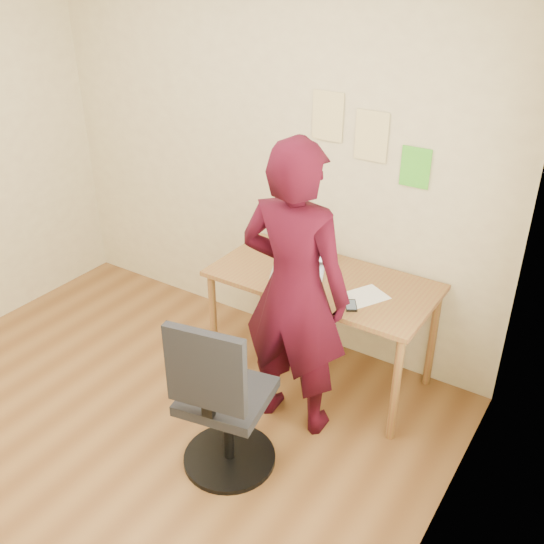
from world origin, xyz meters
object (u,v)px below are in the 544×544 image
Objects in this scene: office_chair at (222,408)px; person at (295,292)px; phone at (351,305)px; desk at (322,290)px; laptop at (299,263)px.

person is at bearing 69.72° from office_chair.
phone is 0.14× the size of office_chair.
desk is at bearing 113.47° from phone.
desk is at bearing -85.87° from person.
person is at bearing -81.80° from desk.
office_chair is at bearing 76.65° from person.
laptop is 0.53m from phone.
person reaches higher than laptop.
person reaches higher than phone.
phone is at bearing -136.58° from person.
phone is (0.48, -0.22, -0.05)m from laptop.
person is at bearing -85.83° from laptop.
laptop is 0.24× the size of person.
desk is 0.51m from person.
laptop reaches higher than phone.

